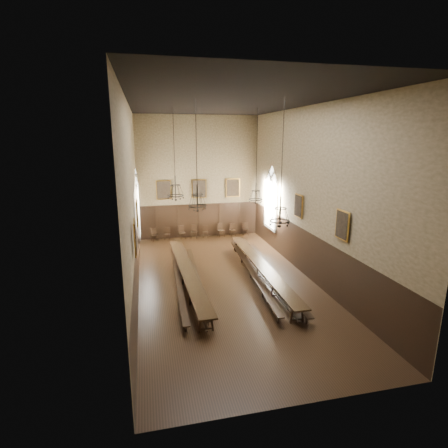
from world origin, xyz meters
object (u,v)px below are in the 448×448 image
object	(u,v)px
table_right	(261,271)
chandelier_back_right	(256,193)
chair_4	(205,234)
chandelier_back_left	(175,190)
chandelier_front_right	(280,213)
bench_right_inner	(251,273)
chandelier_front_left	(197,198)
chair_7	(245,231)
chair_2	(182,235)
bench_left_outer	(178,281)
chair_0	(155,237)
bench_left_inner	(197,279)
chair_3	(194,234)
bench_right_outer	(273,274)
chair_1	(167,236)
chair_6	(233,232)
chair_5	(221,233)
table_left	(188,277)

from	to	relation	value
table_right	chandelier_back_right	bearing A→B (deg)	81.63
chair_4	chandelier_back_right	size ratio (longest dim) A/B	0.18
chandelier_back_left	chandelier_front_right	xyz separation A→B (m)	(4.00, -5.73, -0.32)
bench_right_inner	chandelier_front_left	size ratio (longest dim) A/B	2.28
bench_right_inner	chair_7	xyz separation A→B (m)	(2.12, 8.37, -0.01)
chair_2	bench_left_outer	bearing A→B (deg)	-107.26
chandelier_back_right	chandelier_back_left	bearing A→B (deg)	171.32
chair_0	chair_2	size ratio (longest dim) A/B	0.92
chair_0	chandelier_front_right	distance (m)	13.01
bench_left_inner	chair_3	bearing A→B (deg)	82.95
chandelier_front_right	bench_right_inner	bearing A→B (deg)	96.21
bench_right_outer	chandelier_back_right	bearing A→B (deg)	96.13
table_right	bench_right_outer	xyz separation A→B (m)	(0.60, -0.25, -0.12)
chair_1	chair_6	world-z (taller)	chair_6
bench_right_outer	bench_left_outer	bearing A→B (deg)	176.61
bench_right_outer	table_right	bearing A→B (deg)	157.40
chandelier_back_right	bench_left_inner	bearing A→B (deg)	-150.18
chair_5	chair_1	bearing A→B (deg)	165.97
bench_right_outer	chandelier_front_left	world-z (taller)	chandelier_front_left
chair_6	chair_1	bearing A→B (deg)	173.30
bench_left_outer	chair_0	distance (m)	8.49
table_left	bench_right_inner	size ratio (longest dim) A/B	1.01
table_right	chair_6	size ratio (longest dim) A/B	11.18
chair_5	chandelier_front_left	distance (m)	12.07
bench_right_inner	chandelier_back_left	distance (m)	6.23
chair_1	chair_2	distance (m)	1.11
chair_2	chandelier_front_left	bearing A→B (deg)	-101.70
bench_right_inner	chandelier_front_right	world-z (taller)	chandelier_front_right
chair_3	chandelier_back_right	bearing A→B (deg)	-51.55
bench_left_outer	chandelier_back_left	size ratio (longest dim) A/B	1.95
bench_left_outer	chair_1	bearing A→B (deg)	89.89
chair_3	chair_7	world-z (taller)	chair_3
chandelier_back_left	chandelier_front_right	world-z (taller)	same
chair_0	chandelier_back_right	distance (m)	9.36
chair_6	chandelier_back_right	size ratio (longest dim) A/B	0.18
bench_left_outer	chandelier_front_left	size ratio (longest dim) A/B	2.10
bench_right_inner	chandelier_front_right	xyz separation A→B (m)	(0.33, -2.99, 3.90)
chair_7	chandelier_back_right	world-z (taller)	chandelier_back_right
chandelier_front_right	chair_7	bearing A→B (deg)	81.04
chair_2	chandelier_back_right	size ratio (longest dim) A/B	0.19
chandelier_back_right	chandelier_front_right	size ratio (longest dim) A/B	0.98
bench_left_inner	chandelier_back_right	world-z (taller)	chandelier_back_right
bench_right_inner	table_right	bearing A→B (deg)	-22.39
table_right	chair_4	world-z (taller)	chair_4
chair_3	chandelier_back_left	bearing A→B (deg)	-92.53
chair_1	chandelier_front_right	size ratio (longest dim) A/B	0.17
chair_5	table_right	bearing A→B (deg)	-100.88
bench_right_outer	chair_4	bearing A→B (deg)	103.80
table_right	bench_left_inner	world-z (taller)	table_right
chair_2	chandelier_front_right	world-z (taller)	chandelier_front_right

